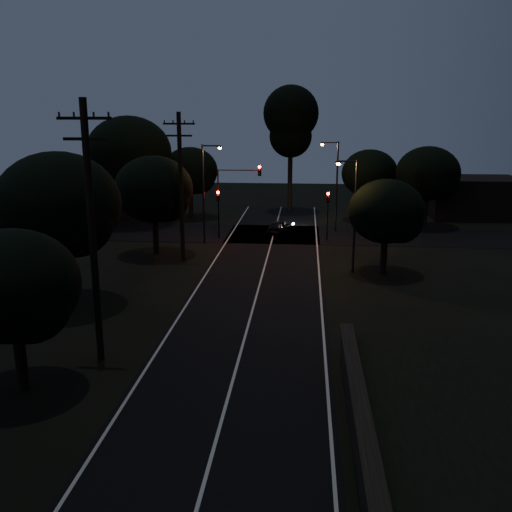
{
  "coord_description": "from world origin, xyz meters",
  "views": [
    {
      "loc": [
        2.75,
        -7.33,
        10.38
      ],
      "look_at": [
        0.0,
        24.0,
        2.5
      ],
      "focal_mm": 40.0,
      "sensor_mm": 36.0,
      "label": 1
    }
  ],
  "objects_px": {
    "streetlight_c": "(353,208)",
    "car": "(280,227)",
    "utility_pole_mid": "(92,230)",
    "tall_pine": "(291,121)",
    "utility_pole_far": "(181,185)",
    "streetlight_b": "(335,180)",
    "signal_left": "(218,205)",
    "signal_mast": "(238,188)",
    "streetlight_a": "(206,187)",
    "signal_right": "(328,207)"
  },
  "relations": [
    {
      "from": "streetlight_c",
      "to": "car",
      "type": "distance_m",
      "value": 14.11
    },
    {
      "from": "utility_pole_mid",
      "to": "car",
      "type": "distance_m",
      "value": 28.76
    },
    {
      "from": "tall_pine",
      "to": "car",
      "type": "bearing_deg",
      "value": -92.11
    },
    {
      "from": "utility_pole_far",
      "to": "streetlight_b",
      "type": "bearing_deg",
      "value": 46.7
    },
    {
      "from": "utility_pole_mid",
      "to": "utility_pole_far",
      "type": "bearing_deg",
      "value": 90.0
    },
    {
      "from": "signal_left",
      "to": "car",
      "type": "height_order",
      "value": "signal_left"
    },
    {
      "from": "utility_pole_far",
      "to": "streetlight_c",
      "type": "xyz_separation_m",
      "value": [
        11.83,
        -2.0,
        -1.13
      ]
    },
    {
      "from": "signal_mast",
      "to": "streetlight_a",
      "type": "bearing_deg",
      "value": -140.23
    },
    {
      "from": "signal_right",
      "to": "signal_mast",
      "type": "relative_size",
      "value": 0.66
    },
    {
      "from": "signal_left",
      "to": "streetlight_a",
      "type": "relative_size",
      "value": 0.51
    },
    {
      "from": "signal_mast",
      "to": "tall_pine",
      "type": "bearing_deg",
      "value": 75.38
    },
    {
      "from": "utility_pole_far",
      "to": "tall_pine",
      "type": "distance_m",
      "value": 24.39
    },
    {
      "from": "utility_pole_far",
      "to": "signal_mast",
      "type": "height_order",
      "value": "utility_pole_far"
    },
    {
      "from": "streetlight_b",
      "to": "car",
      "type": "bearing_deg",
      "value": -162.8
    },
    {
      "from": "tall_pine",
      "to": "streetlight_c",
      "type": "xyz_separation_m",
      "value": [
        4.83,
        -25.0,
        -5.27
      ]
    },
    {
      "from": "utility_pole_mid",
      "to": "tall_pine",
      "type": "relative_size",
      "value": 0.82
    },
    {
      "from": "signal_left",
      "to": "signal_mast",
      "type": "relative_size",
      "value": 0.66
    },
    {
      "from": "tall_pine",
      "to": "signal_left",
      "type": "relative_size",
      "value": 3.26
    },
    {
      "from": "signal_mast",
      "to": "car",
      "type": "bearing_deg",
      "value": 36.24
    },
    {
      "from": "tall_pine",
      "to": "car",
      "type": "height_order",
      "value": "tall_pine"
    },
    {
      "from": "streetlight_b",
      "to": "car",
      "type": "distance_m",
      "value": 6.42
    },
    {
      "from": "signal_left",
      "to": "signal_mast",
      "type": "height_order",
      "value": "signal_mast"
    },
    {
      "from": "utility_pole_far",
      "to": "streetlight_a",
      "type": "height_order",
      "value": "utility_pole_far"
    },
    {
      "from": "utility_pole_far",
      "to": "car",
      "type": "relative_size",
      "value": 3.03
    },
    {
      "from": "signal_right",
      "to": "car",
      "type": "height_order",
      "value": "signal_right"
    },
    {
      "from": "utility_pole_mid",
      "to": "car",
      "type": "relative_size",
      "value": 3.17
    },
    {
      "from": "streetlight_b",
      "to": "car",
      "type": "xyz_separation_m",
      "value": [
        -4.77,
        -1.48,
        -4.04
      ]
    },
    {
      "from": "signal_right",
      "to": "signal_mast",
      "type": "height_order",
      "value": "signal_mast"
    },
    {
      "from": "utility_pole_mid",
      "to": "streetlight_c",
      "type": "bearing_deg",
      "value": 51.74
    },
    {
      "from": "streetlight_a",
      "to": "signal_right",
      "type": "bearing_deg",
      "value": 11.34
    },
    {
      "from": "car",
      "to": "streetlight_c",
      "type": "bearing_deg",
      "value": 133.39
    },
    {
      "from": "utility_pole_mid",
      "to": "streetlight_c",
      "type": "xyz_separation_m",
      "value": [
        11.83,
        15.0,
        -1.39
      ]
    },
    {
      "from": "utility_pole_far",
      "to": "signal_mast",
      "type": "bearing_deg",
      "value": 68.89
    },
    {
      "from": "tall_pine",
      "to": "car",
      "type": "xyz_separation_m",
      "value": [
        -0.46,
        -12.48,
        -9.03
      ]
    },
    {
      "from": "signal_right",
      "to": "streetlight_c",
      "type": "bearing_deg",
      "value": -82.98
    },
    {
      "from": "signal_mast",
      "to": "streetlight_a",
      "type": "relative_size",
      "value": 0.78
    },
    {
      "from": "streetlight_c",
      "to": "signal_right",
      "type": "bearing_deg",
      "value": 97.02
    },
    {
      "from": "signal_mast",
      "to": "streetlight_a",
      "type": "height_order",
      "value": "streetlight_a"
    },
    {
      "from": "streetlight_b",
      "to": "streetlight_c",
      "type": "height_order",
      "value": "streetlight_b"
    },
    {
      "from": "signal_left",
      "to": "car",
      "type": "bearing_deg",
      "value": 26.26
    },
    {
      "from": "signal_mast",
      "to": "car",
      "type": "height_order",
      "value": "signal_mast"
    },
    {
      "from": "utility_pole_mid",
      "to": "utility_pole_far",
      "type": "xyz_separation_m",
      "value": [
        0.0,
        17.0,
        -0.25
      ]
    },
    {
      "from": "utility_pole_mid",
      "to": "streetlight_b",
      "type": "height_order",
      "value": "utility_pole_mid"
    },
    {
      "from": "streetlight_b",
      "to": "signal_mast",
      "type": "bearing_deg",
      "value": -154.01
    },
    {
      "from": "streetlight_b",
      "to": "streetlight_c",
      "type": "relative_size",
      "value": 1.07
    },
    {
      "from": "signal_left",
      "to": "car",
      "type": "distance_m",
      "value": 6.16
    },
    {
      "from": "signal_left",
      "to": "tall_pine",
      "type": "bearing_deg",
      "value": 69.54
    },
    {
      "from": "utility_pole_far",
      "to": "signal_right",
      "type": "xyz_separation_m",
      "value": [
        10.6,
        7.99,
        -2.65
      ]
    },
    {
      "from": "signal_left",
      "to": "streetlight_a",
      "type": "distance_m",
      "value": 2.77
    },
    {
      "from": "utility_pole_mid",
      "to": "signal_left",
      "type": "relative_size",
      "value": 2.68
    }
  ]
}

